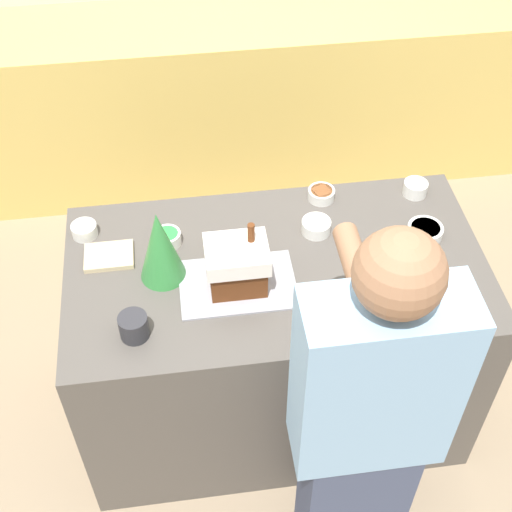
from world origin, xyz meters
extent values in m
plane|color=gray|center=(0.00, 0.00, 0.00)|extent=(12.00, 12.00, 0.00)
cube|color=#DBBC60|center=(0.00, 1.66, 0.47)|extent=(6.00, 0.60, 0.95)
cube|color=#514C47|center=(0.00, 0.00, 0.44)|extent=(1.50, 0.82, 0.88)
cube|color=#9E9EA8|center=(-0.15, -0.07, 0.89)|extent=(0.40, 0.27, 0.01)
cube|color=#5B2D14|center=(-0.15, -0.07, 0.95)|extent=(0.19, 0.16, 0.11)
cube|color=white|center=(-0.15, -0.07, 1.04)|extent=(0.21, 0.17, 0.06)
cylinder|color=#5B2D14|center=(-0.10, -0.04, 1.11)|extent=(0.02, 0.02, 0.07)
cone|color=#33843D|center=(-0.40, 0.01, 1.03)|extent=(0.16, 0.16, 0.29)
cylinder|color=white|center=(-0.38, 0.17, 0.91)|extent=(0.10, 0.10, 0.05)
cylinder|color=green|center=(-0.38, 0.17, 0.93)|extent=(0.08, 0.08, 0.01)
cylinder|color=silver|center=(0.60, 0.31, 0.91)|extent=(0.09, 0.09, 0.05)
cylinder|color=orange|center=(0.60, 0.31, 0.93)|extent=(0.08, 0.08, 0.01)
cylinder|color=silver|center=(0.23, 0.33, 0.91)|extent=(0.10, 0.10, 0.04)
cylinder|color=brown|center=(0.23, 0.33, 0.92)|extent=(0.08, 0.08, 0.01)
cylinder|color=silver|center=(-0.68, 0.25, 0.91)|extent=(0.09, 0.09, 0.05)
cylinder|color=#4770DB|center=(-0.68, 0.25, 0.93)|extent=(0.08, 0.08, 0.01)
cylinder|color=white|center=(0.17, 0.15, 0.91)|extent=(0.11, 0.11, 0.05)
cylinder|color=pink|center=(0.17, 0.15, 0.93)|extent=(0.09, 0.09, 0.01)
cylinder|color=silver|center=(0.46, -0.01, 0.90)|extent=(0.11, 0.11, 0.04)
cylinder|color=red|center=(0.46, -0.01, 0.92)|extent=(0.09, 0.09, 0.01)
cylinder|color=white|center=(0.56, 0.08, 0.91)|extent=(0.13, 0.13, 0.04)
cylinder|color=green|center=(0.56, 0.08, 0.92)|extent=(0.11, 0.11, 0.01)
cube|color=#CCB78C|center=(-0.59, 0.12, 0.89)|extent=(0.17, 0.13, 0.02)
cylinder|color=#2D2D33|center=(-0.50, -0.24, 0.93)|extent=(0.10, 0.10, 0.09)
cube|color=#424C6B|center=(0.16, -0.68, 0.40)|extent=(0.34, 0.18, 0.81)
cube|color=#8CB7E0|center=(0.16, -0.68, 1.13)|extent=(0.44, 0.20, 0.64)
sphere|color=#996B4C|center=(0.16, -0.68, 1.56)|extent=(0.22, 0.22, 0.22)
cylinder|color=#996B4C|center=(0.16, -0.46, 1.27)|extent=(0.07, 0.44, 0.07)
camera|label=1|loc=(-0.31, -1.70, 2.73)|focal=50.00mm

